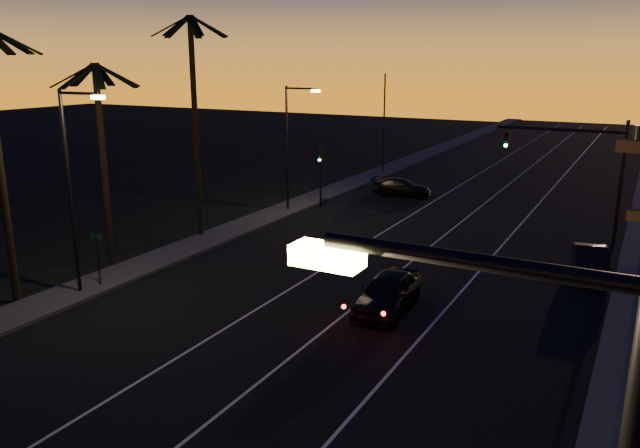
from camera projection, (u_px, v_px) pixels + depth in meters
The scene contains 17 objects.
road at pixel (393, 268), 31.43m from camera, with size 20.00×170.00×0.01m, color black.
sidewalk_left at pixel (214, 237), 36.54m from camera, with size 2.40×170.00×0.16m, color #393937.
sidewalk_right at pixel (640, 307), 26.28m from camera, with size 2.40×170.00×0.16m, color #393937.
lane_stripe_left at pixel (339, 259), 32.80m from camera, with size 0.12×160.00×0.01m, color silver.
lane_stripe_mid at pixel (402, 269), 31.20m from camera, with size 0.12×160.00×0.01m, color silver.
lane_stripe_right at pixel (471, 280), 29.59m from camera, with size 0.12×160.00×0.01m, color silver.
palm_mid at pixel (102, 142), 30.77m from camera, with size 4.25×4.16×10.03m.
palm_far at pixel (194, 107), 35.07m from camera, with size 4.25×4.16×12.53m.
streetlight_left_near at pixel (73, 177), 26.45m from camera, with size 2.55×0.26×9.00m.
streetlight_left_far at pixel (291, 138), 41.84m from camera, with size 2.55×0.26×8.50m.
street_sign at pixel (98, 253), 28.29m from camera, with size 0.70×0.06×2.60m.
signal_mast at pixel (578, 157), 35.45m from camera, with size 7.10×0.41×7.00m.
signal_post at pixel (320, 167), 43.54m from camera, with size 0.28×0.37×4.20m.
far_pole_left at pixel (384, 124), 56.61m from camera, with size 0.14×0.14×9.00m, color black.
lead_car at pixel (388, 292), 25.90m from camera, with size 2.13×5.32×1.60m.
right_car at pixel (590, 262), 30.03m from camera, with size 2.15×4.47×1.41m.
cross_car at pixel (401, 187), 47.94m from camera, with size 4.74×2.41×1.32m.
Camera 1 is at (10.89, 1.99, 10.16)m, focal length 35.00 mm.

